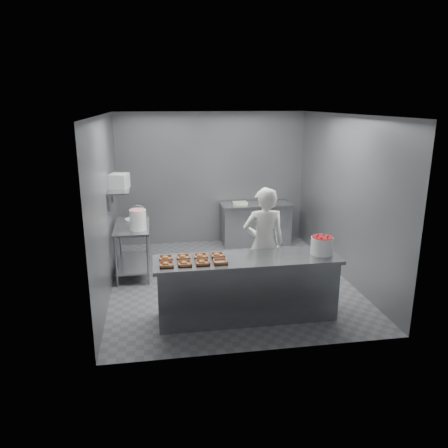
{
  "coord_description": "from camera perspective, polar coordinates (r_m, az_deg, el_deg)",
  "views": [
    {
      "loc": [
        -1.23,
        -6.92,
        3.0
      ],
      "look_at": [
        -0.14,
        -0.2,
        1.08
      ],
      "focal_mm": 35.0,
      "sensor_mm": 36.0,
      "label": 1
    }
  ],
  "objects": [
    {
      "name": "back_counter",
      "position": [
        9.43,
        4.18,
        0.04
      ],
      "size": [
        1.5,
        0.6,
        0.9
      ],
      "color": "slate",
      "rests_on": "ground"
    },
    {
      "name": "tray_1",
      "position": [
        5.84,
        -5.2,
        -5.14
      ],
      "size": [
        0.19,
        0.18,
        0.06
      ],
      "color": "tan",
      "rests_on": "service_counter"
    },
    {
      "name": "glaze_bucket",
      "position": [
        7.49,
        -11.19,
        0.63
      ],
      "size": [
        0.29,
        0.28,
        0.43
      ],
      "color": "white",
      "rests_on": "prep_table"
    },
    {
      "name": "appliance",
      "position": [
        7.69,
        -13.55,
        5.49
      ],
      "size": [
        0.36,
        0.39,
        0.25
      ],
      "primitive_type": "cube",
      "rotation": [
        0.0,
        0.0,
        -0.25
      ],
      "color": "gray",
      "rests_on": "wall_shelf"
    },
    {
      "name": "tray_5",
      "position": [
        6.07,
        -5.37,
        -4.32
      ],
      "size": [
        0.19,
        0.18,
        0.06
      ],
      "color": "tan",
      "rests_on": "service_counter"
    },
    {
      "name": "paper_stack",
      "position": [
        9.24,
        2.1,
        2.76
      ],
      "size": [
        0.32,
        0.25,
        0.05
      ],
      "primitive_type": "cube",
      "rotation": [
        0.0,
        0.0,
        -0.1
      ],
      "color": "silver",
      "rests_on": "back_counter"
    },
    {
      "name": "tray_7",
      "position": [
        6.12,
        -0.87,
        -4.09
      ],
      "size": [
        0.19,
        0.18,
        0.06
      ],
      "color": "tan",
      "rests_on": "service_counter"
    },
    {
      "name": "tray_2",
      "position": [
        5.86,
        -2.85,
        -5.02
      ],
      "size": [
        0.19,
        0.18,
        0.06
      ],
      "color": "tan",
      "rests_on": "service_counter"
    },
    {
      "name": "tray_4",
      "position": [
        6.06,
        -7.64,
        -4.43
      ],
      "size": [
        0.19,
        0.18,
        0.06
      ],
      "color": "tan",
      "rests_on": "service_counter"
    },
    {
      "name": "service_counter",
      "position": [
        6.25,
        2.98,
        -8.32
      ],
      "size": [
        2.6,
        0.7,
        0.9
      ],
      "color": "slate",
      "rests_on": "ground"
    },
    {
      "name": "wall_left",
      "position": [
        7.15,
        -15.17,
        2.26
      ],
      "size": [
        0.04,
        4.5,
        2.8
      ],
      "primitive_type": "cube",
      "color": "slate",
      "rests_on": "ground"
    },
    {
      "name": "worker",
      "position": [
        6.72,
        5.21,
        -2.63
      ],
      "size": [
        0.65,
        0.43,
        1.77
      ],
      "primitive_type": "imported",
      "rotation": [
        0.0,
        0.0,
        3.14
      ],
      "color": "white",
      "rests_on": "ground"
    },
    {
      "name": "tray_6",
      "position": [
        6.09,
        -3.11,
        -4.21
      ],
      "size": [
        0.19,
        0.18,
        0.06
      ],
      "color": "tan",
      "rests_on": "service_counter"
    },
    {
      "name": "wall_shelf",
      "position": [
        7.68,
        -13.5,
        4.44
      ],
      "size": [
        0.35,
        0.9,
        0.03
      ],
      "primitive_type": "cube",
      "color": "slate",
      "rests_on": "wall_left"
    },
    {
      "name": "tray_3",
      "position": [
        5.89,
        -0.49,
        -4.92
      ],
      "size": [
        0.19,
        0.18,
        0.04
      ],
      "color": "tan",
      "rests_on": "service_counter"
    },
    {
      "name": "prep_table",
      "position": [
        7.91,
        -11.83,
        -2.31
      ],
      "size": [
        0.6,
        1.2,
        0.9
      ],
      "color": "slate",
      "rests_on": "ground"
    },
    {
      "name": "floor",
      "position": [
        7.65,
        0.79,
        -7.35
      ],
      "size": [
        4.5,
        4.5,
        0.0
      ],
      "primitive_type": "plane",
      "color": "#4C4C51",
      "rests_on": "ground"
    },
    {
      "name": "wall_right",
      "position": [
        7.81,
        15.47,
        3.35
      ],
      "size": [
        0.04,
        4.5,
        2.8
      ],
      "primitive_type": "cube",
      "color": "slate",
      "rests_on": "ground"
    },
    {
      "name": "ceiling",
      "position": [
        7.03,
        0.88,
        14.12
      ],
      "size": [
        4.5,
        4.5,
        0.0
      ],
      "primitive_type": "plane",
      "rotation": [
        3.14,
        0.0,
        0.0
      ],
      "color": "white",
      "rests_on": "wall_back"
    },
    {
      "name": "strawberry_tub",
      "position": [
        6.34,
        12.66,
        -2.66
      ],
      "size": [
        0.31,
        0.31,
        0.26
      ],
      "color": "white",
      "rests_on": "service_counter"
    },
    {
      "name": "bucket_lid",
      "position": [
        8.15,
        -11.65,
        0.59
      ],
      "size": [
        0.36,
        0.36,
        0.03
      ],
      "primitive_type": "cylinder",
      "rotation": [
        0.0,
        0.0,
        0.07
      ],
      "color": "white",
      "rests_on": "prep_table"
    },
    {
      "name": "rag",
      "position": [
        8.02,
        -11.35,
        0.33
      ],
      "size": [
        0.14,
        0.12,
        0.02
      ],
      "primitive_type": "cube",
      "rotation": [
        0.0,
        0.0,
        0.06
      ],
      "color": "#CCB28C",
      "rests_on": "prep_table"
    },
    {
      "name": "wall_back",
      "position": [
        9.39,
        -1.58,
        5.94
      ],
      "size": [
        4.0,
        0.04,
        2.8
      ],
      "primitive_type": "cube",
      "color": "slate",
      "rests_on": "ground"
    },
    {
      "name": "tray_0",
      "position": [
        5.83,
        -7.56,
        -5.25
      ],
      "size": [
        0.19,
        0.18,
        0.06
      ],
      "color": "tan",
      "rests_on": "service_counter"
    }
  ]
}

